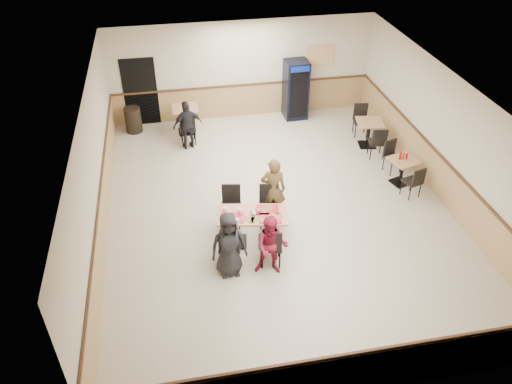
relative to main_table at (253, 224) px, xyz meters
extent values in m
plane|color=beige|center=(0.82, 1.09, -0.53)|extent=(10.00, 10.00, 0.00)
plane|color=silver|center=(0.82, 1.09, 2.47)|extent=(10.00, 10.00, 0.00)
plane|color=beige|center=(0.82, 6.09, 0.97)|extent=(8.00, 0.00, 8.00)
plane|color=beige|center=(0.82, -3.91, 0.97)|extent=(8.00, 0.00, 8.00)
plane|color=beige|center=(-3.18, 1.09, 0.97)|extent=(0.00, 10.00, 10.00)
plane|color=beige|center=(4.82, 1.09, 0.97)|extent=(0.00, 10.00, 10.00)
cube|color=tan|center=(0.82, 6.08, -0.03)|extent=(7.98, 0.03, 1.00)
cube|color=tan|center=(4.81, 1.09, -0.03)|extent=(0.03, 9.98, 1.00)
cube|color=#472B19|center=(0.82, 6.06, 0.50)|extent=(7.98, 0.04, 0.06)
cube|color=black|center=(-2.28, 6.07, 0.52)|extent=(1.00, 0.02, 2.10)
cube|color=orange|center=(3.22, 6.06, 1.27)|extent=(0.85, 0.02, 0.60)
cube|color=black|center=(-0.36, 0.06, -0.50)|extent=(0.55, 0.55, 0.04)
cylinder|color=black|center=(-0.36, 0.06, -0.13)|extent=(0.09, 0.09, 0.72)
cube|color=tan|center=(-0.36, 0.06, 0.24)|extent=(0.85, 0.85, 0.04)
cube|color=black|center=(0.36, -0.06, -0.50)|extent=(0.55, 0.55, 0.04)
cylinder|color=black|center=(0.36, -0.06, -0.13)|extent=(0.09, 0.09, 0.72)
cube|color=tan|center=(0.36, -0.06, 0.24)|extent=(0.85, 0.85, 0.04)
imported|color=black|center=(-0.62, -0.80, 0.21)|extent=(0.73, 0.49, 1.47)
imported|color=maroon|center=(0.21, -0.95, 0.16)|extent=(0.78, 0.68, 1.37)
imported|color=brown|center=(0.62, 0.80, 0.26)|extent=(0.64, 0.49, 1.58)
imported|color=black|center=(-1.03, 4.38, 0.19)|extent=(0.89, 0.54, 1.42)
cube|color=red|center=(-0.44, -0.05, 0.27)|extent=(0.53, 0.42, 0.02)
cube|color=red|center=(0.33, 0.07, 0.27)|extent=(0.53, 0.42, 0.02)
cube|color=red|center=(0.34, -0.22, 0.27)|extent=(0.53, 0.42, 0.02)
cylinder|color=white|center=(-0.49, -0.04, 0.27)|extent=(0.24, 0.24, 0.01)
cube|color=#B67147|center=(-0.49, -0.04, 0.28)|extent=(0.30, 0.22, 0.02)
cylinder|color=white|center=(0.07, -0.23, 0.27)|extent=(0.24, 0.24, 0.01)
cube|color=#B67147|center=(0.07, -0.23, 0.28)|extent=(0.29, 0.20, 0.02)
cylinder|color=white|center=(-0.14, -0.17, 0.27)|extent=(0.24, 0.24, 0.01)
cube|color=#B67147|center=(-0.14, -0.17, 0.28)|extent=(0.32, 0.28, 0.02)
cylinder|color=white|center=(0.45, -0.19, 0.27)|extent=(0.24, 0.24, 0.01)
cube|color=#B67147|center=(0.45, -0.19, 0.28)|extent=(0.33, 0.30, 0.02)
cylinder|color=white|center=(0.34, 0.10, 0.27)|extent=(0.24, 0.24, 0.01)
cube|color=#B67147|center=(0.34, 0.10, 0.28)|extent=(0.32, 0.28, 0.02)
cylinder|color=white|center=(-0.55, 0.20, 0.32)|extent=(0.08, 0.08, 0.11)
cylinder|color=white|center=(-0.56, -0.17, 0.32)|extent=(0.08, 0.08, 0.11)
cylinder|color=white|center=(-0.36, -0.24, 0.32)|extent=(0.08, 0.08, 0.11)
cylinder|color=white|center=(-0.25, 0.10, 0.32)|extent=(0.08, 0.08, 0.11)
cylinder|color=#A8ADBC|center=(0.06, 0.04, 0.32)|extent=(0.07, 0.07, 0.12)
cylinder|color=#A8ADBC|center=(0.12, -0.02, 0.32)|extent=(0.07, 0.07, 0.12)
ellipsoid|color=white|center=(0.02, -0.02, 0.32)|extent=(0.16, 0.16, 0.11)
cube|color=black|center=(4.14, 1.56, -0.51)|extent=(0.52, 0.52, 0.04)
cylinder|color=black|center=(4.14, 1.56, -0.17)|extent=(0.08, 0.08, 0.63)
cube|color=tan|center=(4.14, 1.56, 0.16)|extent=(0.81, 0.81, 0.04)
cube|color=black|center=(4.00, 3.53, -0.51)|extent=(0.53, 0.53, 0.04)
cylinder|color=black|center=(4.00, 3.53, -0.14)|extent=(0.09, 0.09, 0.69)
cube|color=tan|center=(4.00, 3.53, 0.22)|extent=(0.82, 0.82, 0.04)
cylinder|color=#AD0C10|center=(4.04, 1.61, 0.27)|extent=(0.06, 0.06, 0.20)
cylinder|color=#BC4C19|center=(4.13, 1.61, 0.26)|extent=(0.06, 0.06, 0.17)
cylinder|color=#AD0C10|center=(4.22, 1.61, 0.24)|extent=(0.05, 0.05, 0.14)
cube|color=black|center=(-1.03, 5.29, -0.50)|extent=(0.50, 0.50, 0.04)
cylinder|color=black|center=(-1.03, 5.29, -0.12)|extent=(0.10, 0.10, 0.73)
cube|color=tan|center=(-1.03, 5.29, 0.26)|extent=(0.78, 0.78, 0.04)
cube|color=black|center=(2.40, 5.69, 0.39)|extent=(0.71, 0.69, 1.82)
cube|color=black|center=(2.41, 5.35, 0.34)|extent=(0.56, 0.04, 1.44)
cube|color=navy|center=(2.41, 5.34, 1.18)|extent=(0.58, 0.04, 0.17)
cylinder|color=black|center=(-2.58, 5.64, -0.14)|extent=(0.48, 0.48, 0.76)
camera|label=1|loc=(-1.47, -8.13, 6.76)|focal=35.00mm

